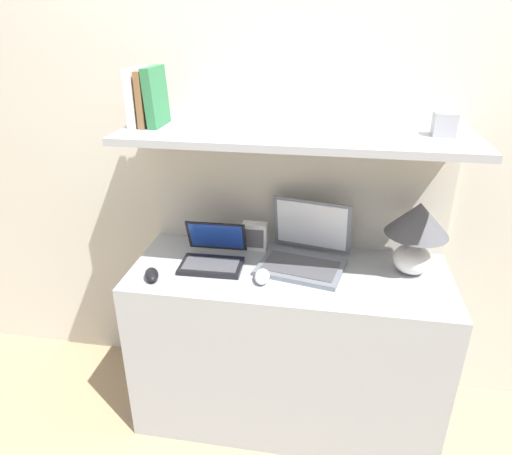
{
  "coord_description": "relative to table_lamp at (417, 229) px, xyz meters",
  "views": [
    {
      "loc": [
        0.13,
        -1.38,
        1.74
      ],
      "look_at": [
        -0.14,
        0.26,
        0.97
      ],
      "focal_mm": 32.0,
      "sensor_mm": 36.0,
      "label": 1
    }
  ],
  "objects": [
    {
      "name": "table_lamp",
      "position": [
        0.0,
        0.0,
        0.0
      ],
      "size": [
        0.25,
        0.25,
        0.31
      ],
      "color": "white",
      "rests_on": "desk"
    },
    {
      "name": "router_box",
      "position": [
        -0.67,
        0.1,
        -0.13
      ],
      "size": [
        0.11,
        0.06,
        0.13
      ],
      "color": "white",
      "rests_on": "desk"
    },
    {
      "name": "back_riser",
      "position": [
        -0.49,
        0.2,
        -0.31
      ],
      "size": [
        1.32,
        0.04,
        1.32
      ],
      "color": "beige",
      "rests_on": "ground_plane"
    },
    {
      "name": "shelf_gadget",
      "position": [
        0.03,
        -0.01,
        0.42
      ],
      "size": [
        0.08,
        0.06,
        0.08
      ],
      "color": "#99999E",
      "rests_on": "shelf"
    },
    {
      "name": "computer_mouse",
      "position": [
        -0.59,
        -0.17,
        -0.18
      ],
      "size": [
        0.07,
        0.11,
        0.04
      ],
      "color": "white",
      "rests_on": "desk"
    },
    {
      "name": "book_brown",
      "position": [
        -1.07,
        -0.01,
        0.48
      ],
      "size": [
        0.02,
        0.17,
        0.21
      ],
      "color": "brown",
      "rests_on": "shelf"
    },
    {
      "name": "second_mouse",
      "position": [
        -1.03,
        -0.23,
        -0.18
      ],
      "size": [
        0.09,
        0.11,
        0.04
      ],
      "color": "black",
      "rests_on": "desk"
    },
    {
      "name": "desk",
      "position": [
        -0.49,
        -0.08,
        -0.58
      ],
      "size": [
        1.32,
        0.51,
        0.77
      ],
      "color": "#999EA3",
      "rests_on": "ground_plane"
    },
    {
      "name": "ground_plane",
      "position": [
        -0.49,
        -0.34,
        -0.97
      ],
      "size": [
        12.0,
        12.0,
        0.0
      ],
      "primitive_type": "plane",
      "color": "#9E8460"
    },
    {
      "name": "shelf",
      "position": [
        -0.49,
        -0.01,
        0.36
      ],
      "size": [
        1.32,
        0.46,
        0.03
      ],
      "color": "#999EA3",
      "rests_on": "back_riser"
    },
    {
      "name": "book_green",
      "position": [
        -1.03,
        -0.01,
        0.49
      ],
      "size": [
        0.05,
        0.17,
        0.22
      ],
      "color": "#2D7042",
      "rests_on": "shelf"
    },
    {
      "name": "wall_back",
      "position": [
        -0.49,
        0.24,
        0.23
      ],
      "size": [
        6.0,
        0.05,
        2.4
      ],
      "color": "beige",
      "rests_on": "ground_plane"
    },
    {
      "name": "laptop_small",
      "position": [
        -0.82,
        -0.07,
        -0.16
      ],
      "size": [
        0.26,
        0.24,
        0.17
      ],
      "color": "black",
      "rests_on": "desk"
    },
    {
      "name": "laptop_large",
      "position": [
        -0.44,
        -0.0,
        -0.14
      ],
      "size": [
        0.4,
        0.36,
        0.26
      ],
      "color": "slate",
      "rests_on": "desk"
    },
    {
      "name": "book_white",
      "position": [
        -1.11,
        -0.01,
        0.48
      ],
      "size": [
        0.03,
        0.17,
        0.22
      ],
      "color": "silver",
      "rests_on": "shelf"
    }
  ]
}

